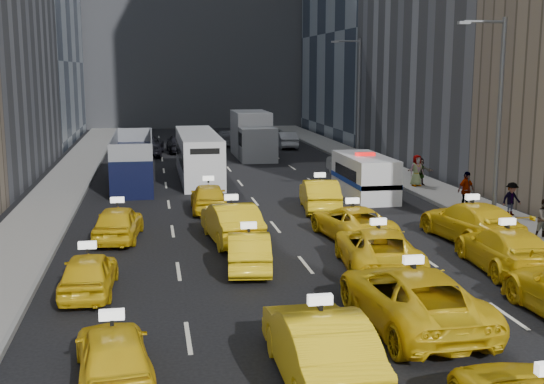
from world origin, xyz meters
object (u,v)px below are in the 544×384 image
at_px(city_bus, 198,156).
at_px(box_truck, 253,135).
at_px(nypd_van, 365,177).
at_px(double_decker, 133,161).

distance_m(city_bus, box_truck, 11.00).
height_order(nypd_van, double_decker, double_decker).
xyz_separation_m(double_decker, box_truck, (8.98, 11.60, 0.30)).
distance_m(double_decker, box_truck, 14.68).
bearing_deg(double_decker, nypd_van, -34.74).
height_order(double_decker, box_truck, box_truck).
relative_size(double_decker, city_bus, 0.91).
height_order(city_bus, box_truck, box_truck).
relative_size(double_decker, box_truck, 1.29).
bearing_deg(nypd_van, double_decker, 154.95).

